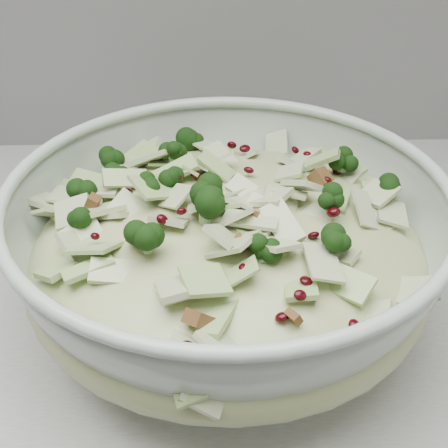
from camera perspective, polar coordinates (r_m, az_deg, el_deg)
The scene contains 2 objects.
mixing_bowl at distance 0.54m, azimuth 0.35°, elevation -2.97°, with size 0.47×0.47×0.15m.
salad at distance 0.52m, azimuth 0.36°, elevation -0.88°, with size 0.48×0.48×0.15m.
Camera 1 is at (0.36, 1.17, 1.30)m, focal length 50.00 mm.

